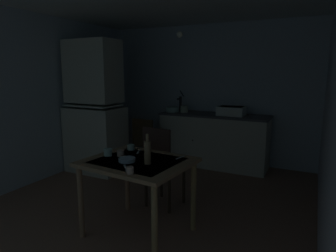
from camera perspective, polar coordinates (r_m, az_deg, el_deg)
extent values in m
plane|color=#916551|center=(4.04, -2.26, -13.62)|extent=(5.02, 5.02, 0.00)
cube|color=silver|center=(5.60, 7.92, 6.18)|extent=(3.92, 0.10, 2.48)
cube|color=silver|center=(4.96, -22.71, 4.95)|extent=(0.10, 4.12, 2.48)
cube|color=silver|center=(3.26, 29.42, 1.97)|extent=(0.10, 4.12, 2.48)
cube|color=beige|center=(5.08, -13.66, -2.52)|extent=(0.91, 0.59, 1.07)
cube|color=beige|center=(4.96, -14.22, 10.09)|extent=(0.83, 0.50, 0.98)
cube|color=beige|center=(4.96, -14.17, 3.92)|extent=(0.82, 0.53, 0.02)
cube|color=beige|center=(5.30, 8.77, -2.82)|extent=(1.84, 0.60, 0.89)
cube|color=#4D4A4C|center=(5.21, 8.91, 2.09)|extent=(1.87, 0.63, 0.03)
sphere|color=#2D2823|center=(5.09, 4.74, -2.76)|extent=(0.02, 0.02, 0.02)
cube|color=silver|center=(5.12, 12.08, 2.85)|extent=(0.44, 0.34, 0.15)
cube|color=black|center=(5.11, 12.11, 3.64)|extent=(0.38, 0.28, 0.01)
cylinder|color=#232328|center=(5.48, 2.41, 4.23)|extent=(0.05, 0.05, 0.28)
cylinder|color=#232328|center=(5.40, 2.11, 5.22)|extent=(0.03, 0.12, 0.03)
cylinder|color=#182830|center=(5.51, 2.68, 6.26)|extent=(0.02, 0.16, 0.12)
cylinder|color=#ADD1C1|center=(5.44, 0.87, 3.19)|extent=(0.23, 0.23, 0.09)
cylinder|color=beige|center=(5.38, 3.13, 3.25)|extent=(0.14, 0.14, 0.12)
cube|color=#926E4C|center=(2.97, -5.83, -6.91)|extent=(1.08, 0.92, 0.04)
cube|color=#EBE8CE|center=(2.97, -5.84, -6.60)|extent=(0.84, 0.72, 0.00)
cylinder|color=#90684B|center=(3.15, -16.40, -13.84)|extent=(0.06, 0.06, 0.74)
cylinder|color=olive|center=(2.62, -2.60, -18.68)|extent=(0.06, 0.06, 0.74)
cylinder|color=#996748|center=(3.62, -7.84, -10.24)|extent=(0.06, 0.06, 0.74)
cylinder|color=olive|center=(3.17, 4.92, -13.28)|extent=(0.06, 0.06, 0.74)
cube|color=#332417|center=(3.69, -0.56, -8.42)|extent=(0.44, 0.44, 0.03)
cube|color=#37221C|center=(3.46, -2.26, -4.80)|extent=(0.38, 0.07, 0.54)
cylinder|color=#332417|center=(3.82, 3.06, -11.49)|extent=(0.04, 0.04, 0.44)
cylinder|color=#332417|center=(3.99, -1.25, -10.51)|extent=(0.04, 0.04, 0.44)
cylinder|color=#332417|center=(3.55, 0.24, -13.22)|extent=(0.04, 0.04, 0.44)
cylinder|color=#332417|center=(3.73, -4.25, -12.05)|extent=(0.04, 0.04, 0.44)
cube|color=#312312|center=(5.11, -3.84, -3.30)|extent=(0.41, 0.41, 0.03)
cube|color=#2F2112|center=(4.90, -4.92, -1.16)|extent=(0.38, 0.03, 0.43)
cylinder|color=#312312|center=(5.24, -1.28, -5.49)|extent=(0.04, 0.04, 0.42)
cylinder|color=#312312|center=(5.39, -4.53, -5.06)|extent=(0.04, 0.04, 0.42)
cylinder|color=#312312|center=(4.94, -3.03, -6.46)|extent=(0.04, 0.04, 0.42)
cylinder|color=#312312|center=(5.11, -6.42, -5.96)|extent=(0.04, 0.04, 0.42)
cylinder|color=#9EB2C6|center=(2.93, -7.89, -6.43)|extent=(0.16, 0.16, 0.04)
cylinder|color=#ADD1C1|center=(3.16, -11.46, -4.95)|extent=(0.09, 0.09, 0.07)
cylinder|color=tan|center=(3.13, -9.08, -5.18)|extent=(0.07, 0.07, 0.06)
cylinder|color=#ADD1C1|center=(3.36, -7.14, -4.06)|extent=(0.08, 0.08, 0.06)
cylinder|color=tan|center=(2.59, -7.27, -8.43)|extent=(0.06, 0.06, 0.06)
cylinder|color=olive|center=(2.82, -3.97, -5.11)|extent=(0.07, 0.07, 0.22)
cylinder|color=olive|center=(2.78, -4.00, -2.23)|extent=(0.03, 0.03, 0.07)
cube|color=silver|center=(2.74, -8.13, -8.04)|extent=(0.15, 0.16, 0.00)
cube|color=beige|center=(3.04, 2.41, -6.04)|extent=(0.05, 0.14, 0.00)
cube|color=beige|center=(3.27, -5.67, -4.92)|extent=(0.07, 0.15, 0.00)
sphere|color=#F9EFCC|center=(3.98, 2.24, 17.14)|extent=(0.08, 0.08, 0.08)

